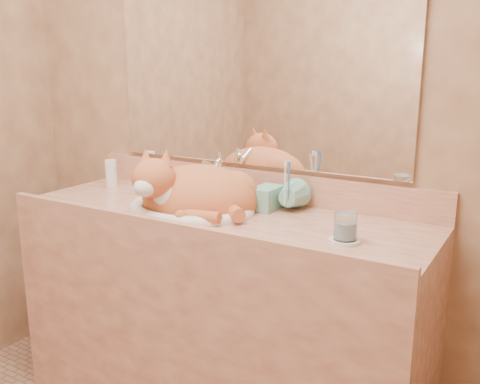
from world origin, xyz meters
The scene contains 12 objects.
wall_back centered at (0.00, 1.00, 1.25)m, with size 2.40×0.02×2.50m, color brown.
vanity_counter centered at (0.00, 0.72, 0.42)m, with size 1.60×0.55×0.85m, color #9A5A45, non-canonical shape.
mirror centered at (0.00, 0.99, 1.39)m, with size 1.30×0.02×0.80m, color white.
sink_basin centered at (-0.11, 0.70, 0.93)m, with size 0.50×0.41×0.16m, color white, non-canonical shape.
faucet centered at (-0.11, 0.90, 0.94)m, with size 0.05×0.13×0.18m, color white, non-canonical shape.
cat centered at (-0.09, 0.70, 0.93)m, with size 0.45×0.37×0.25m, color #B45129, non-canonical shape.
soap_dispenser centered at (0.13, 0.80, 0.95)m, with size 0.09×0.09×0.20m, color #6EB09C.
toothbrush_cup centered at (0.23, 0.84, 0.90)m, with size 0.12×0.12×0.11m, color #6EB09C.
toothbrushes centered at (0.23, 0.84, 0.97)m, with size 0.03×0.03×0.20m, color white, non-canonical shape.
saucer centered at (0.53, 0.64, 0.85)m, with size 0.10×0.10×0.01m, color silver.
water_glass centered at (0.53, 0.64, 0.90)m, with size 0.07×0.07×0.08m, color white.
lotion_bottle centered at (-0.65, 0.84, 0.91)m, with size 0.05×0.05×0.12m, color white.
Camera 1 is at (1.06, -0.89, 1.40)m, focal length 40.00 mm.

